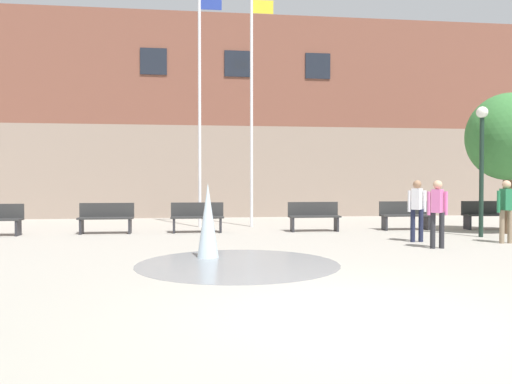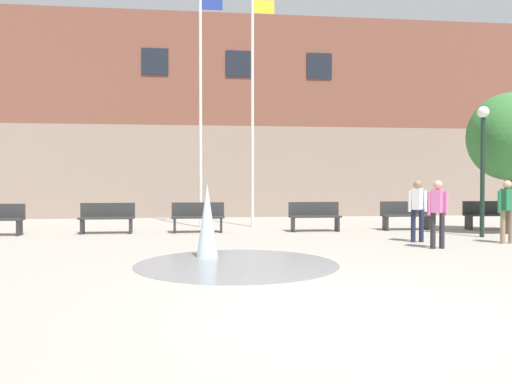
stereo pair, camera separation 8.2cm
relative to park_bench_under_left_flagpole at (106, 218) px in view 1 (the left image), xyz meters
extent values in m
plane|color=#9E998E|center=(4.43, -9.58, -0.48)|extent=(100.00, 100.00, 0.00)
cube|color=gray|center=(4.43, 9.00, 1.48)|extent=(36.00, 6.00, 3.91)
cube|color=brown|center=(4.43, 9.00, 5.82)|extent=(36.00, 6.00, 4.78)
cube|color=#1E232D|center=(0.93, 5.98, 6.06)|extent=(1.10, 0.06, 1.10)
cube|color=#1E232D|center=(4.43, 5.98, 6.06)|extent=(1.10, 0.06, 1.10)
cube|color=#1E232D|center=(7.93, 5.98, 6.06)|extent=(1.10, 0.06, 1.10)
cylinder|color=gray|center=(3.44, -5.86, -0.48)|extent=(3.86, 3.86, 0.01)
cone|color=silver|center=(2.89, -5.00, 0.29)|extent=(0.45, 0.45, 1.54)
cube|color=#28282D|center=(-2.40, -0.29, -0.26)|extent=(0.06, 0.40, 0.44)
cube|color=#28282D|center=(-0.70, -0.06, -0.26)|extent=(0.06, 0.40, 0.44)
cube|color=#28282D|center=(0.70, -0.06, -0.26)|extent=(0.06, 0.40, 0.44)
cube|color=#2D2D2D|center=(0.00, -0.06, -0.01)|extent=(1.60, 0.44, 0.05)
cube|color=#2D2D2D|center=(0.00, 0.14, 0.22)|extent=(1.60, 0.04, 0.42)
cube|color=#28282D|center=(2.00, -0.07, -0.26)|extent=(0.06, 0.40, 0.44)
cube|color=#28282D|center=(3.40, -0.07, -0.26)|extent=(0.06, 0.40, 0.44)
cube|color=#2D2D2D|center=(2.70, -0.07, -0.01)|extent=(1.60, 0.44, 0.05)
cube|color=#2D2D2D|center=(2.70, 0.13, 0.22)|extent=(1.60, 0.04, 0.42)
cube|color=#28282D|center=(5.61, -0.16, -0.26)|extent=(0.06, 0.40, 0.44)
cube|color=#28282D|center=(7.01, -0.16, -0.26)|extent=(0.06, 0.40, 0.44)
cube|color=#2D2D2D|center=(6.31, -0.16, -0.01)|extent=(1.60, 0.44, 0.05)
cube|color=#2D2D2D|center=(6.31, 0.04, 0.22)|extent=(1.60, 0.04, 0.42)
cube|color=#28282D|center=(8.61, -0.06, -0.26)|extent=(0.06, 0.40, 0.44)
cube|color=#28282D|center=(10.01, -0.06, -0.26)|extent=(0.06, 0.40, 0.44)
cube|color=#2D2D2D|center=(9.31, -0.06, -0.01)|extent=(1.60, 0.44, 0.05)
cube|color=#2D2D2D|center=(9.31, 0.14, 0.22)|extent=(1.60, 0.04, 0.42)
cube|color=#28282D|center=(11.36, -0.14, -0.26)|extent=(0.06, 0.40, 0.44)
cube|color=#28282D|center=(12.76, -0.14, -0.26)|extent=(0.06, 0.40, 0.44)
cube|color=#2D2D2D|center=(12.06, -0.14, -0.01)|extent=(1.60, 0.44, 0.05)
cube|color=#2D2D2D|center=(12.06, 0.06, 0.22)|extent=(1.60, 0.04, 0.42)
cylinder|color=#28282D|center=(8.13, -4.26, -0.06)|extent=(0.12, 0.12, 0.84)
cylinder|color=#28282D|center=(8.35, -4.26, -0.06)|extent=(0.12, 0.12, 0.84)
cube|color=pink|center=(8.24, -4.26, 0.63)|extent=(0.38, 0.39, 0.54)
sphere|color=tan|center=(8.24, -4.26, 1.01)|extent=(0.21, 0.21, 0.21)
cylinder|color=pink|center=(8.03, -4.26, 0.58)|extent=(0.08, 0.08, 0.55)
cylinder|color=pink|center=(8.45, -4.26, 0.58)|extent=(0.08, 0.08, 0.55)
cylinder|color=#89755B|center=(10.31, -3.57, -0.06)|extent=(0.12, 0.12, 0.84)
cylinder|color=#89755B|center=(10.53, -3.57, -0.06)|extent=(0.12, 0.12, 0.84)
cube|color=#237547|center=(10.42, -3.57, 0.63)|extent=(0.24, 0.36, 0.54)
sphere|color=tan|center=(10.42, -3.57, 1.01)|extent=(0.21, 0.21, 0.21)
cylinder|color=#237547|center=(10.21, -3.57, 0.58)|extent=(0.08, 0.08, 0.55)
cylinder|color=#1E233D|center=(8.20, -3.03, -0.06)|extent=(0.12, 0.12, 0.84)
cylinder|color=#1E233D|center=(8.42, -3.03, -0.06)|extent=(0.12, 0.12, 0.84)
cube|color=white|center=(8.31, -3.03, 0.63)|extent=(0.37, 0.39, 0.54)
sphere|color=#997051|center=(8.31, -3.03, 1.01)|extent=(0.21, 0.21, 0.21)
cylinder|color=white|center=(8.10, -3.03, 0.58)|extent=(0.08, 0.08, 0.55)
cylinder|color=white|center=(8.52, -3.03, 0.58)|extent=(0.08, 0.08, 0.55)
cylinder|color=silver|center=(2.79, 1.72, 3.61)|extent=(0.10, 0.10, 8.18)
cube|color=#233893|center=(3.19, 1.72, 7.08)|extent=(0.70, 0.02, 0.45)
cylinder|color=silver|center=(4.56, 1.72, 3.58)|extent=(0.10, 0.10, 8.12)
cube|color=yellow|center=(4.96, 1.72, 7.02)|extent=(0.70, 0.02, 0.45)
cylinder|color=#192D23|center=(10.59, -2.18, 1.18)|extent=(0.12, 0.12, 3.33)
sphere|color=white|center=(10.59, -2.18, 3.01)|extent=(0.32, 0.32, 0.32)
cylinder|color=brown|center=(11.87, -1.45, 0.32)|extent=(0.27, 0.27, 1.59)
ellipsoid|color=#387538|center=(11.87, -1.45, 2.41)|extent=(2.43, 2.43, 2.58)
camera|label=1|loc=(2.63, -15.25, 1.11)|focal=35.00mm
camera|label=2|loc=(2.72, -15.26, 1.11)|focal=35.00mm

